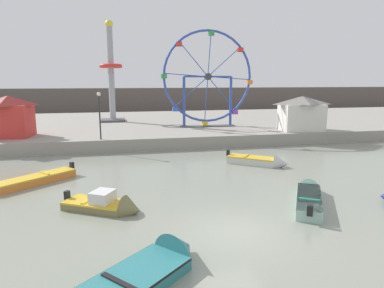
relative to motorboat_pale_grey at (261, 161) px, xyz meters
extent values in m
plane|color=gray|center=(-5.40, -9.69, -0.30)|extent=(240.00, 240.00, 0.00)
cube|color=gray|center=(-5.40, 18.93, 0.24)|extent=(110.00, 25.28, 1.07)
cube|color=#564C47|center=(-5.40, 45.56, 1.90)|extent=(140.00, 3.00, 4.40)
cube|color=silver|center=(-0.52, 0.40, -0.02)|extent=(3.36, 2.98, 0.55)
cube|color=gold|center=(-0.52, 0.40, 0.21)|extent=(3.35, 2.98, 0.08)
cone|color=silver|center=(1.14, -0.88, -0.02)|extent=(1.42, 1.46, 1.14)
cube|color=black|center=(-1.91, 1.48, 0.36)|extent=(0.31, 0.31, 0.44)
cube|color=gold|center=(-0.85, 0.66, 0.28)|extent=(0.75, 0.90, 0.06)
cube|color=orange|center=(-14.42, -1.29, -0.06)|extent=(4.21, 3.86, 0.47)
cube|color=gold|center=(-14.42, -1.29, 0.13)|extent=(4.19, 3.84, 0.08)
cube|color=black|center=(-12.59, 0.29, 0.28)|extent=(0.31, 0.31, 0.44)
cube|color=gold|center=(-13.98, -0.91, 0.20)|extent=(0.73, 0.80, 0.06)
cube|color=#93BCAD|center=(-0.97, -7.82, -0.05)|extent=(3.03, 4.11, 0.49)
cube|color=#237566|center=(-0.97, -7.82, 0.15)|extent=(3.03, 4.09, 0.08)
cone|color=#93BCAD|center=(0.36, -5.57, -0.05)|extent=(1.46, 1.50, 1.03)
cube|color=black|center=(-2.07, -9.69, 0.30)|extent=(0.31, 0.29, 0.44)
cube|color=#237566|center=(-1.23, -8.27, 0.22)|extent=(0.87, 0.60, 0.06)
cube|color=olive|center=(-10.76, -6.12, -0.10)|extent=(3.18, 2.58, 0.39)
cube|color=gold|center=(-10.76, -6.12, 0.06)|extent=(3.16, 2.58, 0.08)
cone|color=olive|center=(-9.17, -7.04, -0.10)|extent=(1.31, 1.47, 1.23)
cube|color=black|center=(-12.12, -5.34, 0.21)|extent=(0.29, 0.31, 0.44)
cube|color=silver|center=(-10.45, -6.31, 0.36)|extent=(1.28, 1.33, 0.52)
cube|color=gold|center=(-11.08, -5.94, 0.13)|extent=(0.69, 1.03, 0.06)
cube|color=teal|center=(-9.41, -12.61, -0.09)|extent=(3.75, 3.58, 0.42)
cube|color=black|center=(-9.41, -12.61, 0.08)|extent=(3.74, 3.58, 0.08)
cone|color=teal|center=(-7.71, -11.10, -0.09)|extent=(1.75, 1.79, 1.52)
cube|color=black|center=(-9.75, -12.90, 0.15)|extent=(1.02, 1.12, 0.06)
torus|color=#334CA8|center=(-0.48, 12.83, 5.94)|extent=(9.36, 0.24, 9.36)
cylinder|color=#38383D|center=(-0.48, 12.83, 5.94)|extent=(0.70, 0.50, 0.70)
cylinder|color=#334CA8|center=(-1.98, 12.83, 7.65)|extent=(3.06, 0.08, 3.49)
cube|color=red|center=(-3.48, 12.83, 9.09)|extent=(0.56, 0.48, 0.44)
cylinder|color=#334CA8|center=(-2.75, 12.83, 6.09)|extent=(4.56, 0.08, 0.38)
cube|color=#33934C|center=(-5.03, 12.83, 5.96)|extent=(0.56, 0.48, 0.44)
cylinder|color=#334CA8|center=(-2.20, 12.83, 4.44)|extent=(3.49, 0.08, 3.06)
cube|color=#3356B7|center=(-3.91, 12.83, 2.65)|extent=(0.56, 0.48, 0.44)
cylinder|color=#334CA8|center=(-0.63, 12.83, 3.66)|extent=(0.38, 0.08, 4.56)
cube|color=yellow|center=(-0.78, 12.83, 1.11)|extent=(0.56, 0.48, 0.44)
cylinder|color=#334CA8|center=(1.02, 12.83, 4.22)|extent=(3.06, 0.08, 3.49)
cube|color=purple|center=(2.52, 12.83, 2.22)|extent=(0.56, 0.48, 0.44)
cylinder|color=#334CA8|center=(1.80, 12.83, 5.78)|extent=(4.56, 0.08, 0.38)
cube|color=orange|center=(4.07, 12.83, 5.35)|extent=(0.56, 0.48, 0.44)
cylinder|color=#334CA8|center=(1.24, 12.83, 7.44)|extent=(3.49, 0.08, 3.06)
cube|color=red|center=(2.95, 12.83, 8.66)|extent=(0.56, 0.48, 0.44)
cylinder|color=#334CA8|center=(-0.33, 12.83, 8.21)|extent=(0.38, 0.08, 4.56)
cube|color=#33934C|center=(-0.17, 12.83, 10.21)|extent=(0.56, 0.48, 0.44)
cylinder|color=#334CA8|center=(-2.99, 12.83, 3.36)|extent=(0.28, 0.28, 5.16)
cylinder|color=#334CA8|center=(2.03, 12.83, 3.36)|extent=(0.28, 0.28, 5.16)
cylinder|color=#334CA8|center=(-0.48, 12.83, 5.94)|extent=(5.02, 0.18, 0.18)
cube|color=#4C4C51|center=(-0.48, 12.83, 0.82)|extent=(5.82, 1.20, 0.08)
cylinder|color=#999EA3|center=(-10.28, 19.70, 6.15)|extent=(0.70, 0.70, 10.76)
torus|color=red|center=(-10.28, 19.70, 7.19)|extent=(2.64, 2.64, 0.44)
sphere|color=yellow|center=(-10.28, 19.70, 11.83)|extent=(0.90, 0.90, 0.90)
cube|color=#4C4C51|center=(-10.28, 19.70, 0.90)|extent=(2.80, 2.80, 0.24)
cube|color=red|center=(-18.68, 9.84, 2.15)|extent=(3.51, 3.13, 2.74)
pyramid|color=maroon|center=(-18.68, 9.84, 3.90)|extent=(3.86, 3.45, 0.80)
cube|color=silver|center=(7.64, 8.13, 2.04)|extent=(4.09, 2.96, 2.53)
pyramid|color=gray|center=(7.64, 8.13, 3.68)|extent=(4.50, 3.26, 0.80)
cylinder|color=#2D2D33|center=(-11.11, 6.93, 2.55)|extent=(0.12, 0.12, 3.55)
sphere|color=#F2EACC|center=(-11.11, 6.93, 4.47)|extent=(0.32, 0.32, 0.32)
camera|label=1|loc=(-9.58, -21.50, 5.55)|focal=31.70mm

